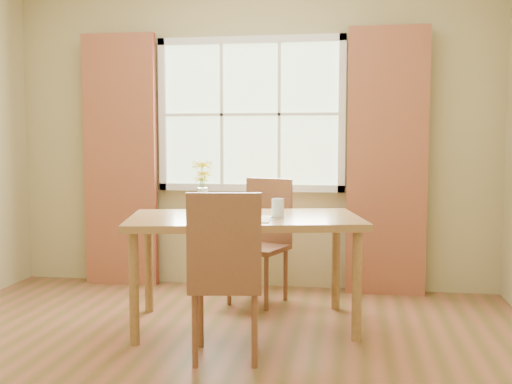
{
  "coord_description": "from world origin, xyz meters",
  "views": [
    {
      "loc": [
        0.86,
        -3.24,
        1.29
      ],
      "look_at": [
        0.23,
        0.71,
        0.94
      ],
      "focal_mm": 42.0,
      "sensor_mm": 36.0,
      "label": 1
    }
  ],
  "objects_px": {
    "dining_table": "(245,228)",
    "chair_far": "(263,234)",
    "flower_vase": "(202,182)",
    "croissant_sandwich": "(235,207)",
    "chair_near": "(225,270)",
    "water_glass": "(278,208)"
  },
  "relations": [
    {
      "from": "dining_table",
      "to": "chair_far",
      "type": "xyz_separation_m",
      "value": [
        0.03,
        0.66,
        -0.15
      ]
    },
    {
      "from": "chair_far",
      "to": "flower_vase",
      "type": "relative_size",
      "value": 2.59
    },
    {
      "from": "dining_table",
      "to": "flower_vase",
      "type": "relative_size",
      "value": 4.55
    },
    {
      "from": "croissant_sandwich",
      "to": "flower_vase",
      "type": "height_order",
      "value": "flower_vase"
    },
    {
      "from": "dining_table",
      "to": "croissant_sandwich",
      "type": "relative_size",
      "value": 8.63
    },
    {
      "from": "croissant_sandwich",
      "to": "chair_near",
      "type": "bearing_deg",
      "value": -102.24
    },
    {
      "from": "chair_near",
      "to": "flower_vase",
      "type": "xyz_separation_m",
      "value": [
        -0.33,
        0.81,
        0.44
      ]
    },
    {
      "from": "chair_far",
      "to": "croissant_sandwich",
      "type": "distance_m",
      "value": 0.87
    },
    {
      "from": "dining_table",
      "to": "chair_far",
      "type": "height_order",
      "value": "chair_far"
    },
    {
      "from": "dining_table",
      "to": "croissant_sandwich",
      "type": "height_order",
      "value": "croissant_sandwich"
    },
    {
      "from": "chair_far",
      "to": "croissant_sandwich",
      "type": "xyz_separation_m",
      "value": [
        -0.07,
        -0.81,
        0.31
      ]
    },
    {
      "from": "water_glass",
      "to": "croissant_sandwich",
      "type": "bearing_deg",
      "value": -154.36
    },
    {
      "from": "croissant_sandwich",
      "to": "chair_far",
      "type": "bearing_deg",
      "value": 67.62
    },
    {
      "from": "water_glass",
      "to": "flower_vase",
      "type": "distance_m",
      "value": 0.59
    },
    {
      "from": "dining_table",
      "to": "chair_near",
      "type": "height_order",
      "value": "chair_near"
    },
    {
      "from": "chair_near",
      "to": "croissant_sandwich",
      "type": "height_order",
      "value": "chair_near"
    },
    {
      "from": "dining_table",
      "to": "chair_near",
      "type": "bearing_deg",
      "value": -100.9
    },
    {
      "from": "chair_far",
      "to": "croissant_sandwich",
      "type": "relative_size",
      "value": 4.91
    },
    {
      "from": "chair_far",
      "to": "flower_vase",
      "type": "xyz_separation_m",
      "value": [
        -0.35,
        -0.56,
        0.46
      ]
    },
    {
      "from": "chair_near",
      "to": "croissant_sandwich",
      "type": "distance_m",
      "value": 0.64
    },
    {
      "from": "chair_near",
      "to": "chair_far",
      "type": "relative_size",
      "value": 1.02
    },
    {
      "from": "water_glass",
      "to": "dining_table",
      "type": "bearing_deg",
      "value": 176.59
    }
  ]
}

